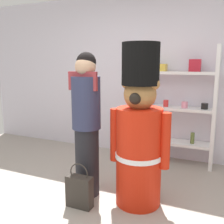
# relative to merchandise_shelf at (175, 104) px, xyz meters

# --- Properties ---
(back_wall) EXTENTS (6.40, 0.12, 2.60)m
(back_wall) POSITION_rel_merchandise_shelf_xyz_m (-0.49, 0.22, 0.39)
(back_wall) COLOR silver
(back_wall) RESTS_ON ground_plane
(merchandise_shelf) EXTENTS (1.16, 0.35, 1.76)m
(merchandise_shelf) POSITION_rel_merchandise_shelf_xyz_m (0.00, 0.00, 0.00)
(merchandise_shelf) COLOR white
(merchandise_shelf) RESTS_ON ground_plane
(teddy_bear_guard) EXTENTS (0.66, 0.50, 1.72)m
(teddy_bear_guard) POSITION_rel_merchandise_shelf_xyz_m (-0.13, -1.36, -0.14)
(teddy_bear_guard) COLOR red
(teddy_bear_guard) RESTS_ON ground_plane
(person_shopper) EXTENTS (0.34, 0.32, 1.64)m
(person_shopper) POSITION_rel_merchandise_shelf_xyz_m (-0.73, -1.41, -0.04)
(person_shopper) COLOR black
(person_shopper) RESTS_ON ground_plane
(shopping_bag) EXTENTS (0.28, 0.12, 0.49)m
(shopping_bag) POSITION_rel_merchandise_shelf_xyz_m (-0.67, -1.70, -0.73)
(shopping_bag) COLOR #332D28
(shopping_bag) RESTS_ON ground_plane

